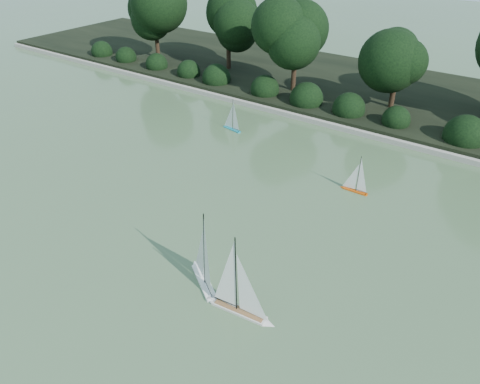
# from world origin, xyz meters

# --- Properties ---
(ground) EXTENTS (80.00, 80.00, 0.00)m
(ground) POSITION_xyz_m (0.00, 0.00, 0.00)
(ground) COLOR #3B5432
(ground) RESTS_ON ground
(pond_coping) EXTENTS (40.00, 0.35, 0.18)m
(pond_coping) POSITION_xyz_m (0.00, 9.00, 0.09)
(pond_coping) COLOR gray
(pond_coping) RESTS_ON ground
(far_bank) EXTENTS (40.00, 8.00, 0.30)m
(far_bank) POSITION_xyz_m (0.00, 13.00, 0.15)
(far_bank) COLOR black
(far_bank) RESTS_ON ground
(tree_line) EXTENTS (26.31, 3.93, 4.39)m
(tree_line) POSITION_xyz_m (1.23, 11.44, 2.64)
(tree_line) COLOR black
(tree_line) RESTS_ON ground
(shrub_hedge) EXTENTS (29.10, 1.10, 1.10)m
(shrub_hedge) POSITION_xyz_m (0.00, 9.90, 0.45)
(shrub_hedge) COLOR black
(shrub_hedge) RESTS_ON ground
(sailboat_white_a) EXTENTS (1.25, 0.92, 1.90)m
(sailboat_white_a) POSITION_xyz_m (1.10, -0.00, 0.30)
(sailboat_white_a) COLOR white
(sailboat_white_a) RESTS_ON ground
(sailboat_white_b) EXTENTS (1.44, 0.37, 1.95)m
(sailboat_white_b) POSITION_xyz_m (2.40, -0.30, 0.30)
(sailboat_white_b) COLOR beige
(sailboat_white_b) RESTS_ON ground
(sailboat_orange) EXTENTS (0.85, 0.14, 1.16)m
(sailboat_orange) POSITION_xyz_m (2.20, 5.28, 0.18)
(sailboat_orange) COLOR #CC4709
(sailboat_orange) RESTS_ON ground
(sailboat_teal) EXTENTS (0.90, 0.29, 1.23)m
(sailboat_teal) POSITION_xyz_m (-3.12, 6.71, 0.19)
(sailboat_teal) COLOR teal
(sailboat_teal) RESTS_ON ground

